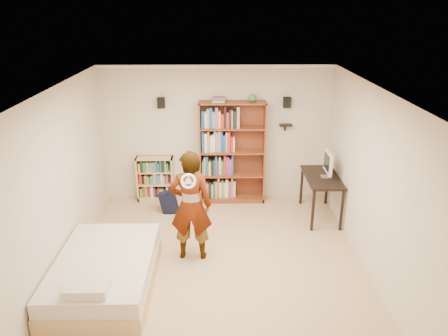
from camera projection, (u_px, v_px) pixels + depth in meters
The scene contains 14 objects.
ground at pixel (217, 263), 6.77m from camera, with size 4.50×5.00×0.01m, color tan.
room_shell at pixel (216, 156), 6.15m from camera, with size 4.52×5.02×2.71m.
crown_molding at pixel (216, 92), 5.82m from camera, with size 4.50×5.00×0.06m.
speaker_left at pixel (161, 103), 8.29m from camera, with size 0.14×0.12×0.20m, color black.
speaker_right at pixel (287, 102), 8.32m from camera, with size 0.14×0.12×0.20m, color black.
wall_shelf at pixel (286, 125), 8.49m from camera, with size 0.25×0.16×0.03m, color black.
tall_bookshelf at pixel (232, 153), 8.58m from camera, with size 1.28×0.37×2.03m, color brown, non-canonical shape.
low_bookshelf at pixel (155, 179), 8.80m from camera, with size 0.73×0.27×0.91m, color tan, non-canonical shape.
computer_desk at pixel (320, 196), 8.12m from camera, with size 0.59×1.19×0.81m, color black, non-canonical shape.
imac at pixel (327, 165), 7.86m from camera, with size 0.10×0.48×0.48m, color white, non-canonical shape.
daybed at pixel (105, 269), 6.09m from camera, with size 1.33×2.04×0.60m, color beige, non-canonical shape.
person at pixel (191, 206), 6.64m from camera, with size 0.65×0.42×1.77m, color black.
wii_wheel at pixel (188, 181), 6.14m from camera, with size 0.22×0.22×0.04m, color white.
navy_bag at pixel (169, 202), 8.32m from camera, with size 0.33×0.21×0.45m, color black, non-canonical shape.
Camera 1 is at (0.02, -5.81, 3.78)m, focal length 35.00 mm.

